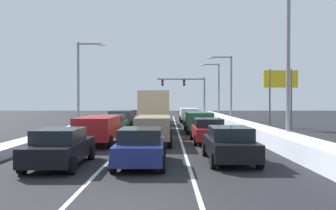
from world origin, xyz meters
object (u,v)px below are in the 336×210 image
at_px(suv_charcoal_left_lane_fourth, 122,117).
at_px(street_lamp_right_near, 282,53).
at_px(suv_green_right_lane_third, 198,120).
at_px(street_lamp_right_mid, 228,83).
at_px(suv_tan_center_lane_second, 154,127).
at_px(sedan_green_left_lane_third, 113,124).
at_px(roadside_sign_right, 281,85).
at_px(sedan_navy_center_lane_nearest, 141,146).
at_px(street_lamp_right_far, 216,86).
at_px(sedan_black_right_lane_nearest, 230,144).
at_px(sedan_charcoal_right_lane_fourth, 193,119).
at_px(suv_red_left_lane_second, 98,128).
at_px(street_lamp_left_mid, 82,77).
at_px(suv_white_right_lane_fifth, 189,114).
at_px(box_truck_center_lane_third, 155,109).
at_px(traffic_light_gantry, 190,88).
at_px(suv_maroon_center_lane_fourth, 158,115).
at_px(sedan_white_left_lane_fifth, 130,117).
at_px(sedan_black_left_lane_nearest, 60,147).
at_px(sedan_red_right_lane_second, 208,130).
at_px(sedan_silver_center_lane_fifth, 160,115).

relative_size(suv_charcoal_left_lane_fourth, street_lamp_right_near, 0.55).
bearing_deg(suv_green_right_lane_third, street_lamp_right_mid, 68.21).
height_order(suv_tan_center_lane_second, sedan_green_left_lane_third, suv_tan_center_lane_second).
relative_size(sedan_green_left_lane_third, roadside_sign_right, 0.82).
xyz_separation_m(sedan_navy_center_lane_nearest, street_lamp_right_far, (7.70, 34.04, 3.87)).
xyz_separation_m(sedan_black_right_lane_nearest, sedan_charcoal_right_lane_fourth, (-0.09, 20.59, 0.00)).
relative_size(suv_red_left_lane_second, street_lamp_left_mid, 0.62).
height_order(suv_white_right_lane_fifth, sedan_green_left_lane_third, suv_white_right_lane_fifth).
bearing_deg(street_lamp_left_mid, street_lamp_right_near, -41.18).
xyz_separation_m(suv_tan_center_lane_second, street_lamp_right_mid, (7.45, 17.80, 3.53)).
height_order(box_truck_center_lane_third, traffic_light_gantry, traffic_light_gantry).
bearing_deg(sedan_black_right_lane_nearest, street_lamp_right_far, 83.20).
distance_m(sedan_green_left_lane_third, street_lamp_right_near, 14.05).
bearing_deg(sedan_navy_center_lane_nearest, suv_green_right_lane_third, 75.98).
bearing_deg(sedan_green_left_lane_third, street_lamp_right_far, 62.05).
distance_m(box_truck_center_lane_third, street_lamp_right_far, 20.66).
height_order(sedan_navy_center_lane_nearest, street_lamp_left_mid, street_lamp_left_mid).
distance_m(suv_maroon_center_lane_fourth, street_lamp_right_far, 13.76).
xyz_separation_m(sedan_navy_center_lane_nearest, suv_tan_center_lane_second, (0.24, 6.77, 0.25)).
xyz_separation_m(sedan_white_left_lane_fifth, roadside_sign_right, (14.76, -6.94, 3.25)).
relative_size(sedan_black_left_lane_nearest, traffic_light_gantry, 0.60).
xyz_separation_m(sedan_green_left_lane_third, suv_charcoal_left_lane_fourth, (-0.04, 5.82, 0.25)).
height_order(sedan_white_left_lane_fifth, street_lamp_right_mid, street_lamp_right_mid).
bearing_deg(sedan_red_right_lane_second, street_lamp_right_mid, 76.43).
height_order(sedan_charcoal_right_lane_fourth, street_lamp_right_far, street_lamp_right_far).
relative_size(sedan_red_right_lane_second, suv_maroon_center_lane_fourth, 0.92).
bearing_deg(traffic_light_gantry, sedan_red_right_lane_second, -91.58).
height_order(sedan_black_right_lane_nearest, sedan_navy_center_lane_nearest, same).
height_order(suv_tan_center_lane_second, street_lamp_left_mid, street_lamp_left_mid).
height_order(sedan_navy_center_lane_nearest, suv_maroon_center_lane_fourth, suv_maroon_center_lane_fourth).
xyz_separation_m(sedan_green_left_lane_third, street_lamp_right_far, (10.93, 20.60, 3.87)).
relative_size(sedan_silver_center_lane_fifth, suv_red_left_lane_second, 0.92).
bearing_deg(street_lamp_right_far, sedan_charcoal_right_lane_fourth, -107.71).
relative_size(sedan_red_right_lane_second, street_lamp_right_near, 0.51).
bearing_deg(sedan_charcoal_right_lane_fourth, suv_tan_center_lane_second, -103.14).
bearing_deg(suv_charcoal_left_lane_fourth, street_lamp_right_mid, 25.83).
bearing_deg(sedan_white_left_lane_fifth, sedan_green_left_lane_third, -90.02).
xyz_separation_m(suv_maroon_center_lane_fourth, street_lamp_right_near, (7.53, -17.59, 4.26)).
relative_size(sedan_black_right_lane_nearest, sedan_red_right_lane_second, 1.00).
bearing_deg(traffic_light_gantry, sedan_white_left_lane_fifth, -116.03).
height_order(sedan_green_left_lane_third, street_lamp_right_near, street_lamp_right_near).
height_order(street_lamp_right_mid, street_lamp_right_far, street_lamp_right_far).
relative_size(suv_red_left_lane_second, street_lamp_right_far, 0.64).
relative_size(sedan_charcoal_right_lane_fourth, sedan_white_left_lane_fifth, 1.00).
xyz_separation_m(suv_charcoal_left_lane_fourth, street_lamp_left_mid, (-3.54, -1.09, 3.77)).
height_order(suv_green_right_lane_third, suv_tan_center_lane_second, same).
xyz_separation_m(sedan_black_right_lane_nearest, suv_green_right_lane_third, (-0.17, 13.48, 0.25)).
height_order(suv_tan_center_lane_second, roadside_sign_right, roadside_sign_right).
relative_size(sedan_charcoal_right_lane_fourth, sedan_black_left_lane_nearest, 1.00).
distance_m(sedan_red_right_lane_second, sedan_navy_center_lane_nearest, 8.34).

